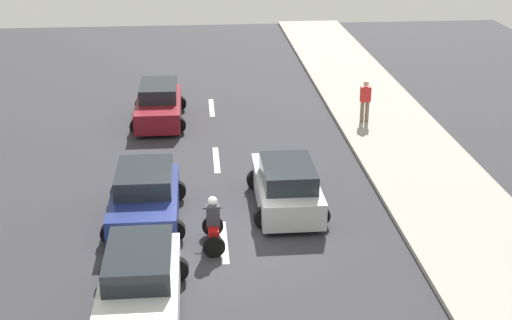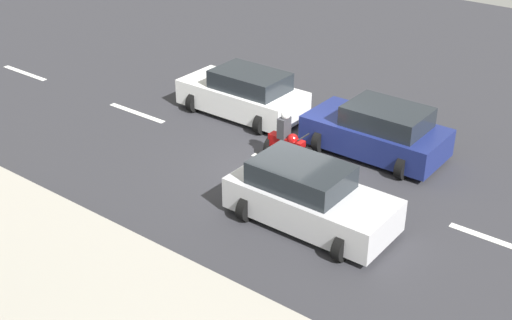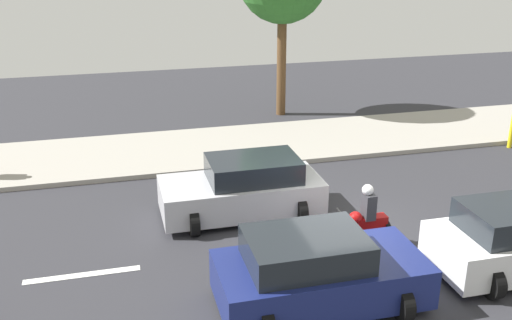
% 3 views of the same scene
% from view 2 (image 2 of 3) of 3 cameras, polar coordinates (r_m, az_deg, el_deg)
% --- Properties ---
extents(ground_plane, '(40.00, 60.00, 0.10)m').
position_cam_2_polar(ground_plane, '(18.93, 2.63, -0.70)').
color(ground_plane, '#2D2D33').
extents(sidewalk, '(4.00, 60.00, 0.15)m').
position_cam_2_polar(sidewalk, '(14.61, -13.67, -10.78)').
color(sidewalk, '#9E998E').
rests_on(sidewalk, ground).
extents(lane_stripe_far_north, '(0.20, 2.40, 0.01)m').
position_cam_2_polar(lane_stripe_far_north, '(26.96, -18.87, 6.94)').
color(lane_stripe_far_north, white).
rests_on(lane_stripe_far_north, ground).
extents(lane_stripe_north, '(0.20, 2.40, 0.01)m').
position_cam_2_polar(lane_stripe_north, '(22.50, -9.99, 3.92)').
color(lane_stripe_north, white).
rests_on(lane_stripe_north, ground).
extents(lane_stripe_mid, '(0.20, 2.40, 0.01)m').
position_cam_2_polar(lane_stripe_mid, '(18.90, 2.63, -0.55)').
color(lane_stripe_mid, white).
rests_on(lane_stripe_mid, ground).
extents(lane_stripe_south, '(0.20, 2.40, 0.01)m').
position_cam_2_polar(lane_stripe_south, '(16.75, 19.77, -6.51)').
color(lane_stripe_south, white).
rests_on(lane_stripe_south, ground).
extents(car_dark_blue, '(2.32, 3.98, 1.52)m').
position_cam_2_polar(car_dark_blue, '(19.57, 10.20, 2.38)').
color(car_dark_blue, navy).
rests_on(car_dark_blue, ground).
extents(car_white, '(2.20, 4.16, 1.52)m').
position_cam_2_polar(car_white, '(21.79, -1.03, 5.56)').
color(car_white, white).
rests_on(car_white, ground).
extents(car_silver, '(2.21, 4.04, 1.52)m').
position_cam_2_polar(car_silver, '(16.14, 4.48, -3.14)').
color(car_silver, '#B7B7BC').
rests_on(car_silver, ground).
extents(motorcycle, '(0.60, 1.30, 1.53)m').
position_cam_2_polar(motorcycle, '(18.93, 2.63, 1.67)').
color(motorcycle, black).
rests_on(motorcycle, ground).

